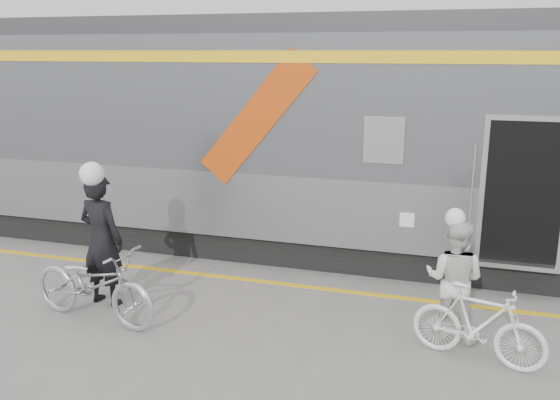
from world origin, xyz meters
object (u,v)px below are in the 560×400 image
at_px(man, 102,240).
at_px(bicycle_right, 478,324).
at_px(bicycle_left, 94,284).
at_px(woman, 454,280).

xyz_separation_m(man, bicycle_right, (5.09, -0.18, -0.49)).
distance_m(man, bicycle_right, 5.12).
bearing_deg(man, bicycle_left, 118.91).
relative_size(man, woman, 1.23).
bearing_deg(bicycle_left, man, 28.91).
relative_size(woman, bicycle_right, 0.99).
height_order(bicycle_left, woman, woman).
xyz_separation_m(bicycle_left, bicycle_right, (4.89, 0.37, -0.06)).
xyz_separation_m(bicycle_left, woman, (4.59, 0.92, 0.25)).
distance_m(woman, bicycle_right, 0.70).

